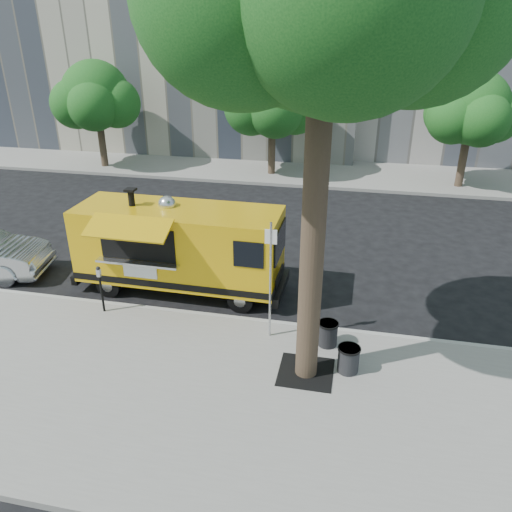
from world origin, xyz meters
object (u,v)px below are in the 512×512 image
at_px(far_tree_b, 272,98).
at_px(sign_post, 270,274).
at_px(far_tree_a, 96,95).
at_px(trash_bin_right, 348,358).
at_px(parking_meter, 100,284).
at_px(far_tree_c, 472,108).
at_px(trash_bin_left, 328,333).
at_px(food_truck, 178,246).

height_order(far_tree_b, sign_post, far_tree_b).
relative_size(far_tree_a, trash_bin_right, 8.76).
height_order(far_tree_a, parking_meter, far_tree_a).
height_order(far_tree_c, parking_meter, far_tree_c).
xyz_separation_m(far_tree_c, trash_bin_left, (-5.03, -14.04, -3.25)).
bearing_deg(trash_bin_left, sign_post, 176.50).
xyz_separation_m(food_truck, trash_bin_left, (4.45, -2.08, -0.93)).
distance_m(far_tree_a, trash_bin_left, 19.33).
distance_m(far_tree_c, trash_bin_left, 15.26).
height_order(far_tree_c, trash_bin_right, far_tree_c).
xyz_separation_m(far_tree_a, far_tree_c, (18.00, 0.10, -0.06)).
height_order(far_tree_c, food_truck, far_tree_c).
relative_size(far_tree_a, parking_meter, 4.01).
bearing_deg(food_truck, far_tree_b, 88.46).
distance_m(far_tree_a, far_tree_b, 9.01).
relative_size(far_tree_a, sign_post, 1.79).
bearing_deg(far_tree_a, parking_meter, -62.85).
height_order(far_tree_a, trash_bin_left, far_tree_a).
bearing_deg(food_truck, far_tree_c, 52.29).
relative_size(far_tree_b, trash_bin_right, 9.00).
bearing_deg(sign_post, trash_bin_left, -3.50).
bearing_deg(far_tree_c, sign_post, -114.81).
height_order(far_tree_a, far_tree_c, far_tree_a).
distance_m(far_tree_b, food_truck, 12.50).
bearing_deg(trash_bin_left, food_truck, 154.95).
distance_m(far_tree_b, far_tree_c, 9.01).
xyz_separation_m(food_truck, trash_bin_right, (4.98, -2.99, -0.93)).
xyz_separation_m(far_tree_a, trash_bin_left, (12.97, -13.94, -3.30)).
height_order(far_tree_c, sign_post, far_tree_c).
distance_m(far_tree_a, trash_bin_right, 20.34).
relative_size(parking_meter, food_truck, 0.22).
bearing_deg(far_tree_a, far_tree_c, 0.32).
bearing_deg(sign_post, far_tree_a, 129.83).
height_order(sign_post, parking_meter, sign_post).
bearing_deg(trash_bin_right, far_tree_b, 106.44).
distance_m(sign_post, parking_meter, 4.64).
bearing_deg(trash_bin_left, parking_meter, 177.25).
bearing_deg(far_tree_b, far_tree_c, -1.91).
relative_size(far_tree_c, trash_bin_right, 8.53).
xyz_separation_m(far_tree_c, parking_meter, (-11.00, -13.75, -2.74)).
distance_m(far_tree_a, sign_post, 18.14).
bearing_deg(sign_post, trash_bin_right, -27.07).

